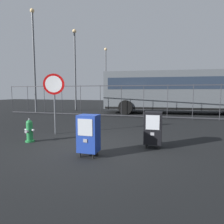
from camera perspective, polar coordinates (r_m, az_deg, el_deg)
The scene contains 10 objects.
ground_plane at distance 5.61m, azimuth -6.44°, elevation -10.33°, with size 60.00×60.00×0.00m, color black.
fire_hydrant at distance 6.63m, azimuth -23.13°, elevation -5.13°, with size 0.33×0.32×0.75m.
newspaper_box_primary at distance 4.75m, azimuth -6.91°, elevation -6.23°, with size 0.48×0.42×1.02m.
newspaper_box_secondary at distance 5.55m, azimuth 11.99°, elevation -4.55°, with size 0.48×0.42×1.02m.
stop_sign at distance 7.41m, azimuth -16.70°, elevation 5.94°, with size 0.71×0.31×2.23m.
fence_barrier at distance 11.93m, azimuth 6.00°, elevation 3.27°, with size 18.03×0.04×2.00m.
bus_near at distance 14.76m, azimuth 19.04°, elevation 6.16°, with size 10.68×3.49×3.00m.
street_light_near_left at distance 16.88m, azimuth -10.85°, elevation 13.77°, with size 0.32×0.32×6.68m.
street_light_near_right at distance 16.32m, azimuth -22.04°, elevation 15.58°, with size 0.32×0.32×7.70m.
street_light_far_left at distance 22.86m, azimuth -1.87°, elevation 11.65°, with size 0.32×0.32×6.58m.
Camera 1 is at (2.07, -4.97, 1.57)m, focal length 31.02 mm.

